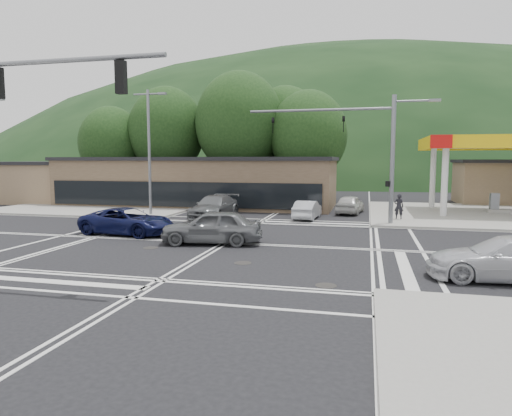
% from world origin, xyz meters
% --- Properties ---
extents(ground, '(120.00, 120.00, 0.00)m').
position_xyz_m(ground, '(0.00, 0.00, 0.00)').
color(ground, black).
rests_on(ground, ground).
extents(sidewalk_ne, '(16.00, 16.00, 0.15)m').
position_xyz_m(sidewalk_ne, '(15.00, 15.00, 0.07)').
color(sidewalk_ne, gray).
rests_on(sidewalk_ne, ground).
extents(sidewalk_nw, '(16.00, 16.00, 0.15)m').
position_xyz_m(sidewalk_nw, '(-15.00, 15.00, 0.07)').
color(sidewalk_nw, gray).
rests_on(sidewalk_nw, ground).
extents(gas_station_canopy, '(12.32, 8.34, 5.75)m').
position_xyz_m(gas_station_canopy, '(16.99, 15.99, 5.04)').
color(gas_station_canopy, silver).
rests_on(gas_station_canopy, ground).
extents(commercial_row, '(24.00, 8.00, 4.00)m').
position_xyz_m(commercial_row, '(-8.00, 17.00, 2.00)').
color(commercial_row, brown).
rests_on(commercial_row, ground).
extents(commercial_nw, '(8.00, 7.00, 3.60)m').
position_xyz_m(commercial_nw, '(-24.00, 17.00, 1.80)').
color(commercial_nw, '#846B4F').
rests_on(commercial_nw, ground).
extents(hill_north, '(252.00, 126.00, 140.00)m').
position_xyz_m(hill_north, '(0.00, 90.00, 0.00)').
color(hill_north, black).
rests_on(hill_north, ground).
extents(tree_n_a, '(8.00, 8.00, 11.75)m').
position_xyz_m(tree_n_a, '(-14.00, 24.00, 7.14)').
color(tree_n_a, '#382619').
rests_on(tree_n_a, ground).
extents(tree_n_b, '(9.00, 9.00, 12.98)m').
position_xyz_m(tree_n_b, '(-6.00, 24.00, 7.79)').
color(tree_n_b, '#382619').
rests_on(tree_n_b, ground).
extents(tree_n_c, '(7.60, 7.60, 10.87)m').
position_xyz_m(tree_n_c, '(1.00, 24.00, 6.49)').
color(tree_n_c, '#382619').
rests_on(tree_n_c, ground).
extents(tree_n_d, '(6.80, 6.80, 9.76)m').
position_xyz_m(tree_n_d, '(-20.00, 23.00, 5.84)').
color(tree_n_d, '#382619').
rests_on(tree_n_d, ground).
extents(tree_n_e, '(8.40, 8.40, 11.98)m').
position_xyz_m(tree_n_e, '(-2.00, 28.00, 7.14)').
color(tree_n_e, '#382619').
rests_on(tree_n_e, ground).
extents(streetlight_nw, '(2.50, 0.25, 9.00)m').
position_xyz_m(streetlight_nw, '(-8.44, 9.00, 5.05)').
color(streetlight_nw, slate).
rests_on(streetlight_nw, ground).
extents(signal_mast_ne, '(11.65, 0.30, 8.00)m').
position_xyz_m(signal_mast_ne, '(6.95, 8.20, 5.07)').
color(signal_mast_ne, slate).
rests_on(signal_mast_ne, ground).
extents(car_blue_west, '(5.49, 3.03, 1.46)m').
position_xyz_m(car_blue_west, '(-6.00, 1.25, 0.73)').
color(car_blue_west, '#0D113A').
rests_on(car_blue_west, ground).
extents(car_grey_center, '(5.15, 2.75, 1.66)m').
position_xyz_m(car_grey_center, '(-0.58, -0.30, 0.83)').
color(car_grey_center, slate).
rests_on(car_grey_center, ground).
extents(car_silver_east, '(5.26, 2.20, 1.52)m').
position_xyz_m(car_silver_east, '(11.43, -4.42, 0.76)').
color(car_silver_east, silver).
rests_on(car_silver_east, ground).
extents(car_queue_a, '(1.63, 3.99, 1.29)m').
position_xyz_m(car_queue_a, '(2.76, 10.05, 0.64)').
color(car_queue_a, '#B3B6BA').
rests_on(car_queue_a, ground).
extents(car_queue_b, '(2.24, 4.37, 1.42)m').
position_xyz_m(car_queue_b, '(5.50, 14.00, 0.71)').
color(car_queue_b, '#B3B2AF').
rests_on(car_queue_b, ground).
extents(car_northbound, '(2.50, 5.58, 1.59)m').
position_xyz_m(car_northbound, '(-3.63, 9.00, 0.79)').
color(car_northbound, '#545758').
rests_on(car_northbound, ground).
extents(pedestrian, '(0.63, 0.43, 1.68)m').
position_xyz_m(pedestrian, '(8.82, 10.41, 0.99)').
color(pedestrian, black).
rests_on(pedestrian, sidewalk_ne).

